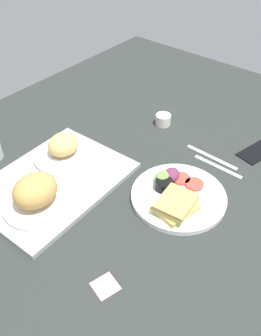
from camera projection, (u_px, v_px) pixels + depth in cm
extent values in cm
cube|color=#282D2B|center=(134.00, 189.00, 111.53)|extent=(190.00, 150.00, 3.00)
cube|color=#9EA0A3|center=(54.00, 182.00, 110.56)|extent=(46.00, 34.37, 1.60)
cylinder|color=white|center=(38.00, 204.00, 101.32)|extent=(19.22, 19.22, 1.40)
ellipsoid|color=tan|center=(35.00, 191.00, 98.31)|extent=(12.79, 11.05, 8.72)
cylinder|color=white|center=(66.00, 156.00, 117.83)|extent=(20.44, 20.44, 1.40)
ellipsoid|color=#DBB266|center=(63.00, 144.00, 115.42)|extent=(10.36, 8.94, 7.06)
cylinder|color=white|center=(178.00, 196.00, 105.79)|extent=(27.88, 27.88, 1.60)
cube|color=tan|center=(175.00, 208.00, 100.34)|extent=(12.57, 11.01, 1.40)
cube|color=#B2C66B|center=(176.00, 205.00, 99.56)|extent=(11.79, 9.98, 1.00)
cube|color=tan|center=(176.00, 202.00, 98.77)|extent=(11.93, 10.16, 1.40)
cylinder|color=#D14738|center=(194.00, 184.00, 108.00)|extent=(5.60, 5.60, 0.80)
cylinder|color=#D14738|center=(181.00, 179.00, 109.90)|extent=(5.60, 5.60, 0.80)
cylinder|color=black|center=(164.00, 185.00, 106.22)|extent=(5.20, 5.20, 3.00)
cylinder|color=#EFEACC|center=(164.00, 182.00, 105.50)|extent=(4.26, 4.26, 0.60)
ellipsoid|color=#729E4C|center=(163.00, 178.00, 108.11)|extent=(6.00, 4.80, 3.60)
ellipsoid|color=#6B2D47|center=(171.00, 175.00, 109.05)|extent=(6.00, 4.80, 3.60)
cylinder|color=silver|center=(163.00, 120.00, 134.42)|extent=(5.60, 5.60, 4.00)
cube|color=#B7B7BC|center=(218.00, 166.00, 116.89)|extent=(1.62, 17.02, 0.50)
cube|color=#B7B7BC|center=(212.00, 157.00, 120.57)|extent=(2.03, 19.04, 0.50)
cube|color=black|center=(258.00, 151.00, 122.62)|extent=(15.69, 10.38, 0.80)
cube|color=pink|center=(105.00, 286.00, 84.60)|extent=(6.91, 6.91, 0.12)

